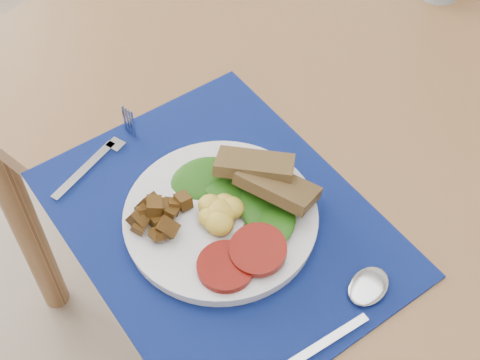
# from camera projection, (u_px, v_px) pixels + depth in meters

# --- Properties ---
(table) EXTENTS (1.40, 0.90, 0.75)m
(table) POSITION_uv_depth(u_px,v_px,m) (418.00, 155.00, 1.07)
(table) COLOR brown
(table) RESTS_ON ground
(placemat) EXTENTS (0.54, 0.47, 0.00)m
(placemat) POSITION_uv_depth(u_px,v_px,m) (221.00, 223.00, 0.89)
(placemat) COLOR black
(placemat) RESTS_ON table
(breakfast_plate) EXTENTS (0.25, 0.25, 0.06)m
(breakfast_plate) POSITION_uv_depth(u_px,v_px,m) (216.00, 214.00, 0.87)
(breakfast_plate) COLOR silver
(breakfast_plate) RESTS_ON placemat
(fork) EXTENTS (0.03, 0.18, 0.00)m
(fork) POSITION_uv_depth(u_px,v_px,m) (105.00, 154.00, 0.96)
(fork) COLOR #B2B5BA
(fork) RESTS_ON placemat
(spoon) EXTENTS (0.05, 0.19, 0.01)m
(spoon) POSITION_uv_depth(u_px,v_px,m) (355.00, 304.00, 0.81)
(spoon) COLOR #B2B5BA
(spoon) RESTS_ON placemat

